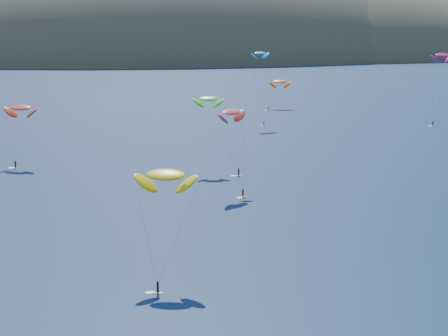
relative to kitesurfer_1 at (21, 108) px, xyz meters
name	(u,v)px	position (x,y,z in m)	size (l,w,h in m)	color
island	(195,66)	(95.27, 432.68, -26.11)	(730.00, 300.00, 210.00)	#3D3526
kitesurfer_1	(21,108)	(0.00, 0.00, 0.00)	(10.19, 10.47, 18.00)	yellow
kitesurfer_2	(166,175)	(34.14, -80.47, 0.77)	(10.18, 11.52, 18.80)	yellow
kitesurfer_3	(209,99)	(49.75, -13.28, 3.17)	(11.14, 12.44, 20.77)	yellow
kitesurfer_4	(260,53)	(77.00, 50.37, 10.55)	(7.59, 7.27, 27.94)	yellow
kitesurfer_8	(443,55)	(141.75, 38.21, 9.97)	(10.50, 6.69, 28.09)	yellow
kitesurfer_9	(231,112)	(52.26, -33.94, 2.86)	(8.89, 12.38, 20.60)	yellow
kitesurfer_11	(280,81)	(94.14, 88.29, -4.08)	(12.59, 11.36, 13.90)	yellow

